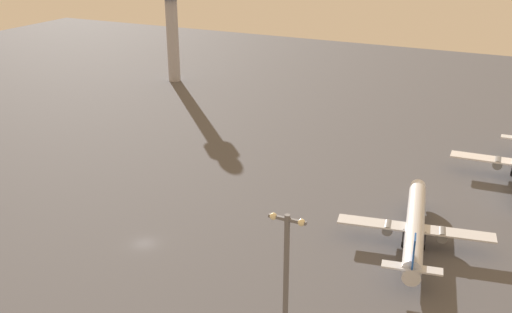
# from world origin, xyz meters

# --- Properties ---
(ground_plane) EXTENTS (416.00, 416.00, 0.00)m
(ground_plane) POSITION_xyz_m (0.00, 0.00, 0.00)
(ground_plane) COLOR #4C4C51
(control_tower) EXTENTS (8.00, 8.00, 38.77)m
(control_tower) POSITION_xyz_m (-62.16, 106.25, 22.38)
(control_tower) COLOR #A8A8B2
(control_tower) RESTS_ON ground
(airplane_far_stand) EXTENTS (28.97, 37.04, 9.53)m
(airplane_far_stand) POSITION_xyz_m (45.95, 22.21, 3.60)
(airplane_far_stand) COLOR silver
(airplane_far_stand) RESTS_ON ground
(apron_light_east) EXTENTS (4.80, 0.90, 25.10)m
(apron_light_east) POSITION_xyz_m (38.45, -22.36, 14.38)
(apron_light_east) COLOR slate
(apron_light_east) RESTS_ON ground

